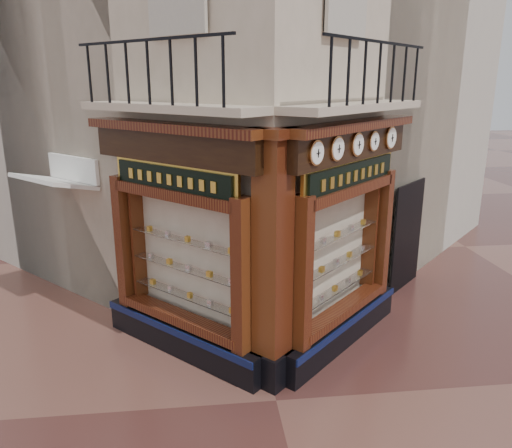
{
  "coord_description": "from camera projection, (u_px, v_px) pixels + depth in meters",
  "views": [
    {
      "loc": [
        -1.03,
        -6.35,
        4.58
      ],
      "look_at": [
        -0.07,
        2.0,
        2.18
      ],
      "focal_mm": 35.0,
      "sensor_mm": 36.0,
      "label": 1
    }
  ],
  "objects": [
    {
      "name": "ground",
      "position": [
        276.0,
        401.0,
        7.44
      ],
      "size": [
        80.0,
        80.0,
        0.0
      ],
      "primitive_type": "plane",
      "color": "#4D2924",
      "rests_on": "ground"
    },
    {
      "name": "main_building",
      "position": [
        239.0,
        19.0,
        11.67
      ],
      "size": [
        11.31,
        11.31,
        12.0
      ],
      "primitive_type": "cube",
      "rotation": [
        0.0,
        0.0,
        0.79
      ],
      "color": "beige",
      "rests_on": "ground"
    },
    {
      "name": "neighbour_left",
      "position": [
        143.0,
        47.0,
        13.9
      ],
      "size": [
        11.31,
        11.31,
        11.0
      ],
      "primitive_type": "cube",
      "rotation": [
        0.0,
        0.0,
        0.79
      ],
      "color": "#B6AD9F",
      "rests_on": "ground"
    },
    {
      "name": "neighbour_right",
      "position": [
        317.0,
        49.0,
        14.44
      ],
      "size": [
        11.31,
        11.31,
        11.0
      ],
      "primitive_type": "cube",
      "rotation": [
        0.0,
        0.0,
        0.79
      ],
      "color": "#B6AD9F",
      "rests_on": "ground"
    },
    {
      "name": "shopfront_left",
      "position": [
        179.0,
        245.0,
        8.24
      ],
      "size": [
        2.86,
        2.86,
        3.98
      ],
      "rotation": [
        0.0,
        0.0,
        2.36
      ],
      "color": "black",
      "rests_on": "ground"
    },
    {
      "name": "shopfront_right",
      "position": [
        345.0,
        239.0,
        8.55
      ],
      "size": [
        2.86,
        2.86,
        3.98
      ],
      "rotation": [
        0.0,
        0.0,
        0.79
      ],
      "color": "black",
      "rests_on": "ground"
    },
    {
      "name": "corner_pilaster",
      "position": [
        273.0,
        266.0,
        7.38
      ],
      "size": [
        0.85,
        0.85,
        3.98
      ],
      "rotation": [
        0.0,
        0.0,
        0.79
      ],
      "color": "black",
      "rests_on": "ground"
    },
    {
      "name": "balcony",
      "position": [
        265.0,
        106.0,
        7.7
      ],
      "size": [
        5.94,
        2.97,
        1.03
      ],
      "color": "beige",
      "rests_on": "ground"
    },
    {
      "name": "clock_a",
      "position": [
        316.0,
        153.0,
        6.99
      ],
      "size": [
        0.29,
        0.29,
        0.36
      ],
      "rotation": [
        0.0,
        0.0,
        0.79
      ],
      "color": "#B5763C",
      "rests_on": "ground"
    },
    {
      "name": "clock_b",
      "position": [
        337.0,
        149.0,
        7.43
      ],
      "size": [
        0.3,
        0.3,
        0.38
      ],
      "rotation": [
        0.0,
        0.0,
        0.79
      ],
      "color": "#B5763C",
      "rests_on": "ground"
    },
    {
      "name": "clock_c",
      "position": [
        357.0,
        145.0,
        7.92
      ],
      "size": [
        0.3,
        0.3,
        0.38
      ],
      "rotation": [
        0.0,
        0.0,
        0.79
      ],
      "color": "#B5763C",
      "rests_on": "ground"
    },
    {
      "name": "clock_d",
      "position": [
        374.0,
        141.0,
        8.36
      ],
      "size": [
        0.28,
        0.28,
        0.34
      ],
      "rotation": [
        0.0,
        0.0,
        0.79
      ],
      "color": "#B5763C",
      "rests_on": "ground"
    },
    {
      "name": "clock_e",
      "position": [
        391.0,
        138.0,
        8.87
      ],
      "size": [
        0.32,
        0.32,
        0.4
      ],
      "rotation": [
        0.0,
        0.0,
        0.79
      ],
      "color": "#B5763C",
      "rests_on": "ground"
    },
    {
      "name": "awning",
      "position": [
        68.0,
        307.0,
        10.53
      ],
      "size": [
        1.87,
        1.87,
        0.31
      ],
      "primitive_type": null,
      "rotation": [
        0.24,
        0.0,
        2.36
      ],
      "color": "white",
      "rests_on": "ground"
    },
    {
      "name": "signboard_left",
      "position": [
        172.0,
        179.0,
        7.87
      ],
      "size": [
        1.99,
        1.99,
        0.53
      ],
      "rotation": [
        0.0,
        0.0,
        2.36
      ],
      "color": "gold",
      "rests_on": "ground"
    },
    {
      "name": "signboard_right",
      "position": [
        352.0,
        175.0,
        8.19
      ],
      "size": [
        2.12,
        2.12,
        0.57
      ],
      "rotation": [
        0.0,
        0.0,
        0.79
      ],
      "color": "gold",
      "rests_on": "ground"
    }
  ]
}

